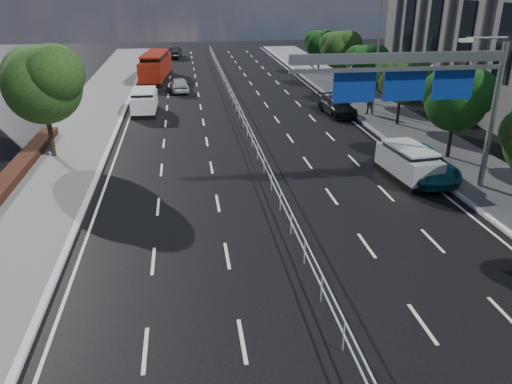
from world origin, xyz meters
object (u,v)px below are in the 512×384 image
object	(u,v)px
overhead_gantry	(422,79)
parked_car_teal	(421,163)
near_car_silver	(179,85)
white_minivan	(144,102)
pedestrian_b	(369,103)
red_bus	(156,66)
silver_minivan	(408,163)
near_car_dark	(174,52)
parked_car_dark	(337,106)

from	to	relation	value
overhead_gantry	parked_car_teal	world-z (taller)	overhead_gantry
overhead_gantry	near_car_silver	world-z (taller)	overhead_gantry
white_minivan	pedestrian_b	xyz separation A→B (m)	(17.41, -3.32, 0.11)
red_bus	silver_minivan	size ratio (longest dim) A/B	2.20
overhead_gantry	pedestrian_b	world-z (taller)	overhead_gantry
white_minivan	near_car_dark	xyz separation A→B (m)	(2.13, 31.63, -0.17)
overhead_gantry	near_car_silver	distance (m)	29.23
overhead_gantry	red_bus	size ratio (longest dim) A/B	1.06
silver_minivan	parked_car_dark	bearing A→B (deg)	83.21
parked_car_dark	pedestrian_b	xyz separation A→B (m)	(2.30, -0.66, 0.34)
near_car_dark	pedestrian_b	bearing A→B (deg)	120.02
red_bus	pedestrian_b	bearing A→B (deg)	-40.50
red_bus	parked_car_dark	size ratio (longest dim) A/B	2.07
overhead_gantry	parked_car_teal	bearing A→B (deg)	51.31
parked_car_dark	near_car_dark	bearing A→B (deg)	105.33
pedestrian_b	near_car_silver	bearing A→B (deg)	-33.45
near_car_silver	near_car_dark	size ratio (longest dim) A/B	0.88
overhead_gantry	near_car_dark	distance (m)	51.74
pedestrian_b	white_minivan	bearing A→B (deg)	-6.44
overhead_gantry	near_car_dark	xyz separation A→B (m)	(-11.89, 50.13, -4.85)
near_car_silver	overhead_gantry	bearing A→B (deg)	108.46
silver_minivan	pedestrian_b	bearing A→B (deg)	73.41
white_minivan	silver_minivan	xyz separation A→B (m)	(14.77, -16.68, -0.05)
near_car_silver	parked_car_teal	world-z (taller)	parked_car_teal
white_minivan	near_car_silver	world-z (taller)	white_minivan
parked_car_dark	red_bus	bearing A→B (deg)	124.88
parked_car_teal	pedestrian_b	xyz separation A→B (m)	(1.83, 13.22, 0.24)
red_bus	pedestrian_b	distance (m)	24.90
white_minivan	parked_car_teal	bearing A→B (deg)	-45.52
overhead_gantry	white_minivan	bearing A→B (deg)	127.17
overhead_gantry	red_bus	world-z (taller)	overhead_gantry
white_minivan	red_bus	world-z (taller)	red_bus
parked_car_teal	white_minivan	bearing A→B (deg)	135.57
silver_minivan	parked_car_dark	xyz separation A→B (m)	(0.33, 14.02, -0.19)
silver_minivan	pedestrian_b	size ratio (longest dim) A/B	2.48
red_bus	near_car_silver	distance (m)	7.22
near_car_dark	parked_car_dark	bearing A→B (deg)	117.13
near_car_silver	silver_minivan	xyz separation A→B (m)	(12.00, -24.72, 0.18)
silver_minivan	parked_car_teal	bearing A→B (deg)	4.30
white_minivan	red_bus	distance (m)	14.80
near_car_dark	pedestrian_b	xyz separation A→B (m)	(15.27, -34.96, 0.27)
silver_minivan	white_minivan	bearing A→B (deg)	126.09
pedestrian_b	red_bus	bearing A→B (deg)	-42.30
parked_car_dark	pedestrian_b	distance (m)	2.42
red_bus	pedestrian_b	world-z (taller)	red_bus
near_car_silver	pedestrian_b	xyz separation A→B (m)	(14.64, -11.36, 0.34)
near_car_silver	parked_car_dark	xyz separation A→B (m)	(12.34, -10.70, -0.00)
white_minivan	silver_minivan	world-z (taller)	white_minivan
white_minivan	near_car_silver	xyz separation A→B (m)	(2.77, 8.04, -0.24)
overhead_gantry	parked_car_teal	distance (m)	5.43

